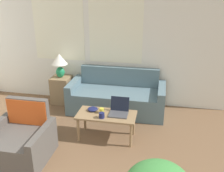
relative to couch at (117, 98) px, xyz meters
The scene contains 10 objects.
wall_back 1.30m from the couch, 146.64° to the left, with size 5.85×0.06×2.60m.
couch is the anchor object (origin of this frame).
armchair 2.13m from the couch, 121.95° to the right, with size 0.86×0.82×0.83m.
side_table 1.25m from the couch, behind, with size 0.39×0.39×0.58m.
table_lamp 1.41m from the couch, behind, with size 0.33×0.33×0.51m.
coffee_table 1.07m from the couch, 89.30° to the right, with size 0.97×0.48×0.45m.
laptop 1.04m from the couch, 78.11° to the right, with size 0.31×0.31×0.25m.
cup_navy 1.06m from the couch, 94.08° to the right, with size 0.08×0.08×0.09m.
cup_yellow 1.22m from the couch, 91.63° to the right, with size 0.09×0.09×0.09m.
snack_bowl 1.03m from the couch, 104.10° to the right, with size 0.17×0.17×0.05m.
Camera 1 is at (1.50, -1.23, 2.48)m, focal length 42.00 mm.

